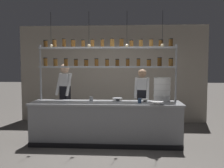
% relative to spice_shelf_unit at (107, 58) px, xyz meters
% --- Properties ---
extents(ground_plane, '(40.00, 40.00, 0.00)m').
position_rel_spice_shelf_unit_xyz_m(ground_plane, '(-0.00, -0.33, -1.89)').
color(ground_plane, '#5B5651').
extents(back_wall, '(5.68, 0.12, 2.92)m').
position_rel_spice_shelf_unit_xyz_m(back_wall, '(-0.00, 1.90, -0.42)').
color(back_wall, '#9E9384').
rests_on(back_wall, ground_plane).
extents(prep_counter, '(3.28, 0.76, 0.92)m').
position_rel_spice_shelf_unit_xyz_m(prep_counter, '(-0.00, -0.33, -1.43)').
color(prep_counter, gray).
rests_on(prep_counter, ground_plane).
extents(spice_shelf_unit, '(3.17, 0.28, 2.34)m').
position_rel_spice_shelf_unit_xyz_m(spice_shelf_unit, '(0.00, 0.00, 0.00)').
color(spice_shelf_unit, '#999BA0').
rests_on(spice_shelf_unit, ground_plane).
extents(chef_left, '(0.42, 0.35, 1.76)m').
position_rel_spice_shelf_unit_xyz_m(chef_left, '(-1.08, 0.34, -0.86)').
color(chef_left, black).
rests_on(chef_left, ground_plane).
extents(chef_center, '(0.39, 0.31, 1.63)m').
position_rel_spice_shelf_unit_xyz_m(chef_center, '(0.82, 0.43, -0.95)').
color(chef_center, black).
rests_on(chef_center, ground_plane).
extents(container_stack, '(0.38, 0.38, 0.53)m').
position_rel_spice_shelf_unit_xyz_m(container_stack, '(1.23, -0.14, -0.70)').
color(container_stack, white).
rests_on(container_stack, prep_counter).
extents(prep_bowl_near_left, '(0.19, 0.19, 0.05)m').
position_rel_spice_shelf_unit_xyz_m(prep_bowl_near_left, '(0.86, -0.20, -0.94)').
color(prep_bowl_near_left, silver).
rests_on(prep_bowl_near_left, prep_counter).
extents(prep_bowl_center_front, '(0.23, 0.23, 0.06)m').
position_rel_spice_shelf_unit_xyz_m(prep_bowl_center_front, '(0.24, -0.10, -0.93)').
color(prep_bowl_center_front, '#B2B7BC').
rests_on(prep_bowl_center_front, prep_counter).
extents(prep_bowl_center_back, '(0.27, 0.27, 0.07)m').
position_rel_spice_shelf_unit_xyz_m(prep_bowl_center_back, '(1.07, -0.65, -0.93)').
color(prep_bowl_center_back, white).
rests_on(prep_bowl_center_back, prep_counter).
extents(serving_cup_front, '(0.07, 0.07, 0.10)m').
position_rel_spice_shelf_unit_xyz_m(serving_cup_front, '(0.73, -0.41, -0.91)').
color(serving_cup_front, '#334C70').
rests_on(serving_cup_front, prep_counter).
extents(serving_cup_by_board, '(0.08, 0.08, 0.10)m').
position_rel_spice_shelf_unit_xyz_m(serving_cup_by_board, '(-0.35, -0.20, -0.92)').
color(serving_cup_by_board, '#B2B7BC').
rests_on(serving_cup_by_board, prep_counter).
extents(pendant_light_row, '(2.47, 0.07, 0.76)m').
position_rel_spice_shelf_unit_xyz_m(pendant_light_row, '(0.02, -0.33, 0.30)').
color(pendant_light_row, black).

